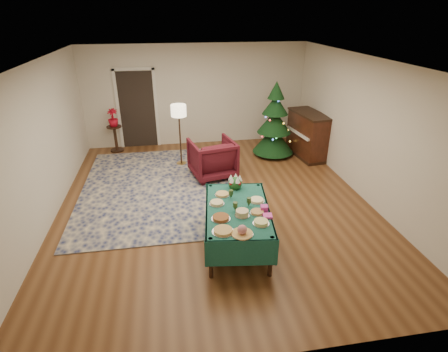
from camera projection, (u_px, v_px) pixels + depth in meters
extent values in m
plane|color=#593319|center=(215.00, 202.00, 6.97)|extent=(7.00, 7.00, 0.00)
plane|color=white|center=(213.00, 61.00, 5.80)|extent=(7.00, 7.00, 0.00)
plane|color=beige|center=(196.00, 96.00, 9.50)|extent=(6.00, 0.00, 6.00)
plane|color=beige|center=(266.00, 261.00, 3.27)|extent=(6.00, 0.00, 6.00)
plane|color=beige|center=(40.00, 148.00, 5.94)|extent=(0.00, 7.00, 7.00)
plane|color=beige|center=(366.00, 130.00, 6.83)|extent=(0.00, 7.00, 7.00)
cube|color=black|center=(138.00, 110.00, 9.39)|extent=(0.92, 0.02, 2.04)
cube|color=silver|center=(118.00, 110.00, 9.30)|extent=(0.08, 0.04, 2.14)
cube|color=silver|center=(156.00, 108.00, 9.44)|extent=(0.08, 0.04, 2.14)
cube|color=silver|center=(133.00, 69.00, 8.91)|extent=(1.08, 0.04, 0.08)
cube|color=#141E4E|center=(158.00, 187.00, 7.55)|extent=(3.21, 4.21, 0.02)
cylinder|color=black|center=(211.00, 258.00, 4.88)|extent=(0.06, 0.06, 0.67)
cylinder|color=black|center=(211.00, 202.00, 6.29)|extent=(0.06, 0.06, 0.67)
cylinder|color=black|center=(271.00, 257.00, 4.91)|extent=(0.06, 0.06, 0.67)
cylinder|color=black|center=(257.00, 202.00, 6.31)|extent=(0.06, 0.06, 0.67)
cube|color=#154B3A|center=(237.00, 209.00, 5.46)|extent=(1.20, 1.82, 0.04)
cube|color=#154B3A|center=(234.00, 194.00, 6.30)|extent=(1.01, 0.16, 0.42)
cube|color=#154B3A|center=(241.00, 253.00, 4.78)|extent=(1.01, 0.16, 0.42)
cube|color=#154B3A|center=(268.00, 219.00, 5.56)|extent=(0.25, 1.72, 0.42)
cube|color=#154B3A|center=(207.00, 220.00, 5.53)|extent=(0.25, 1.72, 0.42)
cylinder|color=silver|center=(223.00, 232.00, 4.87)|extent=(0.31, 0.31, 0.01)
cylinder|color=tan|center=(223.00, 230.00, 4.86)|extent=(0.26, 0.26, 0.03)
cylinder|color=silver|center=(242.00, 234.00, 4.82)|extent=(0.31, 0.31, 0.01)
sphere|color=#CC727A|center=(242.00, 230.00, 4.79)|extent=(0.13, 0.13, 0.13)
cylinder|color=silver|center=(261.00, 224.00, 5.05)|extent=(0.24, 0.24, 0.01)
cylinder|color=#D8D172|center=(261.00, 222.00, 5.04)|extent=(0.21, 0.21, 0.04)
cylinder|color=silver|center=(221.00, 219.00, 5.17)|extent=(0.29, 0.29, 0.01)
cylinder|color=brown|center=(221.00, 217.00, 5.16)|extent=(0.24, 0.24, 0.04)
cylinder|color=silver|center=(242.00, 215.00, 5.25)|extent=(0.23, 0.23, 0.01)
cylinder|color=tan|center=(242.00, 213.00, 5.23)|extent=(0.19, 0.19, 0.08)
cylinder|color=silver|center=(257.00, 213.00, 5.32)|extent=(0.23, 0.23, 0.01)
cylinder|color=#B2844C|center=(257.00, 212.00, 5.31)|extent=(0.19, 0.19, 0.03)
cylinder|color=silver|center=(217.00, 204.00, 5.56)|extent=(0.24, 0.24, 0.01)
cylinder|color=#D8BF7F|center=(217.00, 203.00, 5.55)|extent=(0.21, 0.21, 0.04)
cylinder|color=silver|center=(257.00, 201.00, 5.65)|extent=(0.26, 0.26, 0.01)
cylinder|color=#F2EACC|center=(257.00, 200.00, 5.64)|extent=(0.22, 0.22, 0.03)
cylinder|color=silver|center=(222.00, 195.00, 5.83)|extent=(0.25, 0.25, 0.01)
cylinder|color=tan|center=(222.00, 194.00, 5.82)|extent=(0.21, 0.21, 0.03)
cone|color=#2D471E|center=(231.00, 196.00, 5.71)|extent=(0.06, 0.06, 0.08)
cylinder|color=#2D471E|center=(231.00, 192.00, 5.68)|extent=(0.07, 0.07, 0.08)
cone|color=#2D471E|center=(249.00, 204.00, 5.48)|extent=(0.06, 0.06, 0.08)
cylinder|color=#2D471E|center=(249.00, 200.00, 5.45)|extent=(0.07, 0.07, 0.08)
cone|color=#2D471E|center=(235.00, 209.00, 5.35)|extent=(0.06, 0.06, 0.08)
cylinder|color=#2D471E|center=(235.00, 205.00, 5.32)|extent=(0.07, 0.07, 0.08)
cube|color=#E840AC|center=(268.00, 216.00, 5.21)|extent=(0.15, 0.15, 0.04)
cube|color=#CF39A1|center=(264.00, 208.00, 5.36)|extent=(0.12, 0.12, 0.09)
sphere|color=#1E4C1E|center=(235.00, 184.00, 6.02)|extent=(0.23, 0.23, 0.23)
cone|color=white|center=(240.00, 178.00, 5.98)|extent=(0.09, 0.09, 0.11)
cone|color=white|center=(236.00, 176.00, 6.04)|extent=(0.09, 0.09, 0.11)
cone|color=white|center=(231.00, 177.00, 6.01)|extent=(0.09, 0.09, 0.11)
cone|color=white|center=(232.00, 179.00, 5.92)|extent=(0.09, 0.09, 0.11)
cone|color=white|center=(237.00, 180.00, 5.91)|extent=(0.09, 0.09, 0.11)
sphere|color=#B20C0F|center=(239.00, 180.00, 6.07)|extent=(0.06, 0.06, 0.06)
sphere|color=#B20C0F|center=(231.00, 180.00, 6.07)|extent=(0.06, 0.06, 0.06)
sphere|color=#B20C0F|center=(231.00, 184.00, 5.94)|extent=(0.06, 0.06, 0.06)
sphere|color=#B20C0F|center=(239.00, 184.00, 5.94)|extent=(0.06, 0.06, 0.06)
imported|color=#4C101A|center=(212.00, 157.00, 7.86)|extent=(1.09, 1.05, 0.96)
cylinder|color=#A57F3F|center=(182.00, 163.00, 8.68)|extent=(0.25, 0.25, 0.03)
cylinder|color=black|center=(180.00, 138.00, 8.39)|extent=(0.04, 0.04, 1.35)
cylinder|color=#FFEABF|center=(179.00, 110.00, 8.10)|extent=(0.36, 0.36, 0.27)
cylinder|color=black|center=(117.00, 150.00, 9.48)|extent=(0.35, 0.35, 0.04)
cylinder|color=black|center=(116.00, 139.00, 9.34)|extent=(0.08, 0.08, 0.64)
cylinder|color=black|center=(114.00, 127.00, 9.19)|extent=(0.39, 0.39, 0.03)
imported|color=red|center=(113.00, 121.00, 9.13)|extent=(0.26, 0.47, 0.26)
cylinder|color=black|center=(272.00, 152.00, 9.20)|extent=(0.11, 0.11, 0.15)
cone|color=black|center=(273.00, 139.00, 9.05)|extent=(1.14, 1.14, 0.67)
cone|color=black|center=(274.00, 121.00, 8.84)|extent=(0.93, 0.93, 0.57)
cone|color=black|center=(276.00, 105.00, 8.66)|extent=(0.70, 0.70, 0.48)
cone|color=black|center=(276.00, 90.00, 8.50)|extent=(0.45, 0.45, 0.43)
cube|color=black|center=(306.00, 154.00, 9.16)|extent=(0.74, 1.37, 0.07)
cube|color=black|center=(308.00, 135.00, 8.93)|extent=(0.72, 1.35, 1.07)
cube|color=black|center=(310.00, 114.00, 8.69)|extent=(0.76, 1.39, 0.05)
cube|color=white|center=(299.00, 133.00, 8.83)|extent=(0.26, 1.11, 0.06)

